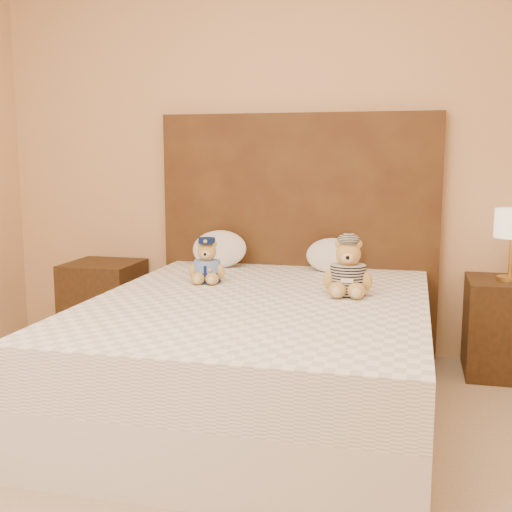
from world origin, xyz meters
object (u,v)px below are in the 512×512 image
(nightstand_left, at_px, (104,303))
(pillow_left, at_px, (219,247))
(bed, at_px, (260,353))
(pillow_right, at_px, (332,254))
(nightstand_right, at_px, (507,328))
(teddy_police, at_px, (207,260))
(teddy_prisoner, at_px, (348,267))

(nightstand_left, relative_size, pillow_left, 1.57)
(bed, distance_m, pillow_right, 0.95)
(bed, xyz_separation_m, nightstand_left, (-1.25, 0.80, -0.00))
(pillow_left, bearing_deg, pillow_right, 0.00)
(bed, bearing_deg, nightstand_right, 32.62)
(teddy_police, relative_size, pillow_left, 0.70)
(nightstand_left, distance_m, teddy_prisoner, 1.82)
(nightstand_left, bearing_deg, nightstand_right, 0.00)
(nightstand_left, xyz_separation_m, teddy_prisoner, (1.66, -0.61, 0.42))
(bed, distance_m, teddy_prisoner, 0.61)
(teddy_police, relative_size, pillow_right, 0.79)
(nightstand_left, height_order, nightstand_right, same)
(nightstand_right, relative_size, pillow_right, 1.79)
(nightstand_right, xyz_separation_m, teddy_police, (-1.63, -0.47, 0.40))
(nightstand_right, bearing_deg, teddy_prisoner, -144.01)
(nightstand_right, height_order, teddy_police, teddy_police)
(nightstand_left, bearing_deg, bed, -32.62)
(teddy_prisoner, bearing_deg, pillow_right, 101.09)
(nightstand_left, distance_m, nightstand_right, 2.50)
(bed, distance_m, teddy_police, 0.64)
(nightstand_left, xyz_separation_m, pillow_right, (1.49, 0.03, 0.38))
(teddy_police, relative_size, teddy_prisoner, 0.85)
(nightstand_right, distance_m, teddy_police, 1.74)
(teddy_police, distance_m, teddy_prisoner, 0.80)
(nightstand_right, height_order, teddy_prisoner, teddy_prisoner)
(teddy_police, height_order, pillow_right, teddy_police)
(teddy_police, xyz_separation_m, pillow_right, (0.62, 0.50, -0.01))
(teddy_prisoner, distance_m, pillow_right, 0.66)
(nightstand_right, relative_size, teddy_prisoner, 1.91)
(bed, relative_size, nightstand_left, 3.64)
(nightstand_left, relative_size, teddy_police, 2.25)
(teddy_police, bearing_deg, pillow_right, 30.50)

